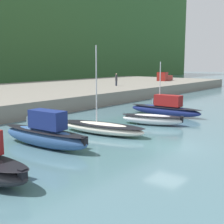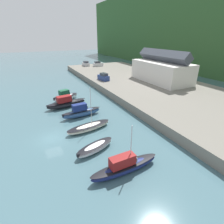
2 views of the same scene
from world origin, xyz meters
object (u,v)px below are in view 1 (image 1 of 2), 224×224
at_px(pickup_truck_0, 164,77).
at_px(person_on_quay, 116,79).
at_px(moored_boat_2, 45,134).
at_px(moored_boat_5, 165,108).
at_px(moored_boat_4, 152,119).
at_px(moored_boat_3, 102,128).

xyz_separation_m(pickup_truck_0, person_on_quay, (-18.31, -0.90, 0.28)).
xyz_separation_m(moored_boat_2, person_on_quay, (29.22, 16.52, 1.88)).
xyz_separation_m(moored_boat_5, person_on_quay, (12.74, 16.64, 2.01)).
distance_m(moored_boat_4, pickup_truck_0, 41.00).
xyz_separation_m(moored_boat_5, pickup_truck_0, (31.05, 17.55, 1.73)).
bearing_deg(moored_boat_2, person_on_quay, 24.95).
bearing_deg(moored_boat_4, moored_boat_5, -1.43).
height_order(moored_boat_2, pickup_truck_0, pickup_truck_0).
bearing_deg(moored_boat_3, person_on_quay, 27.25).
bearing_deg(pickup_truck_0, moored_boat_3, 105.18).
bearing_deg(pickup_truck_0, moored_boat_4, 109.88).
relative_size(moored_boat_2, moored_boat_3, 1.00).
bearing_deg(moored_boat_5, person_on_quay, 51.42).
height_order(moored_boat_5, person_on_quay, moored_boat_5).
height_order(moored_boat_5, pickup_truck_0, moored_boat_5).
bearing_deg(moored_boat_2, moored_boat_4, -12.89).
bearing_deg(moored_boat_5, moored_boat_2, 178.42).
relative_size(moored_boat_4, moored_boat_5, 0.71).
xyz_separation_m(moored_boat_4, moored_boat_5, (5.19, 1.53, 0.28)).
relative_size(moored_boat_3, pickup_truck_0, 1.57).
xyz_separation_m(moored_boat_3, person_on_quay, (23.70, 16.99, 2.31)).
height_order(moored_boat_4, person_on_quay, person_on_quay).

